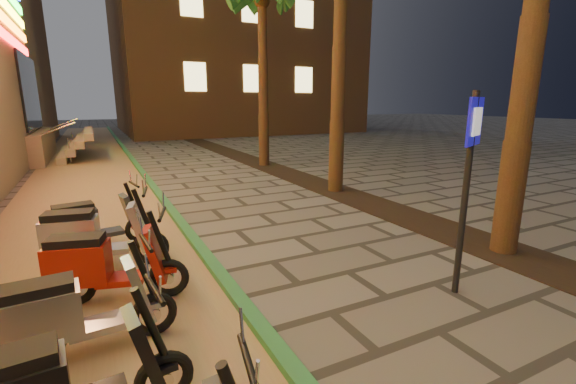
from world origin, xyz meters
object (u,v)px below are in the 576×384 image
scooter_8 (91,237)px  scooter_7 (101,265)px  pedestrian_sign (469,167)px  scooter_9 (92,224)px  scooter_6 (72,313)px

scooter_8 → scooter_7: bearing=-74.1°
scooter_7 → scooter_8: (-0.10, 1.10, 0.02)m
pedestrian_sign → scooter_9: pedestrian_sign is taller
pedestrian_sign → scooter_6: bearing=146.3°
scooter_7 → scooter_6: bearing=-89.7°
pedestrian_sign → scooter_9: bearing=114.4°
scooter_7 → scooter_8: bearing=110.4°
pedestrian_sign → scooter_9: (-4.20, 3.71, -1.18)m
scooter_8 → scooter_9: size_ratio=1.09×
scooter_6 → scooter_7: 1.08m
scooter_7 → scooter_8: 1.11m
scooter_6 → scooter_8: scooter_8 is taller
scooter_9 → scooter_6: bearing=-103.0°
pedestrian_sign → scooter_8: (-4.21, 2.88, -1.14)m
scooter_8 → scooter_9: 0.83m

